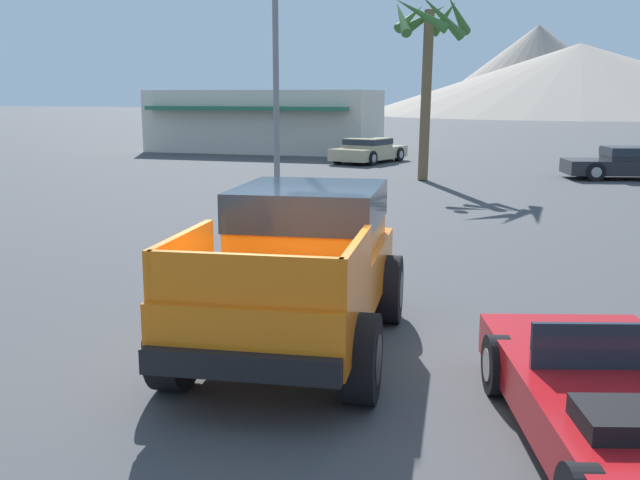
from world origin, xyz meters
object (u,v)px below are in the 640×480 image
(orange_pickup_truck, at_px, (300,259))
(palm_tree_tall, at_px, (429,42))
(red_convertible_car, at_px, (631,414))
(parked_car_tan, at_px, (369,150))
(parked_car_dark, at_px, (629,163))

(orange_pickup_truck, relative_size, palm_tree_tall, 0.76)
(red_convertible_car, relative_size, parked_car_tan, 1.04)
(palm_tree_tall, bearing_deg, parked_car_tan, 119.63)
(orange_pickup_truck, relative_size, red_convertible_car, 1.04)
(parked_car_tan, distance_m, palm_tree_tall, 8.53)
(parked_car_tan, bearing_deg, palm_tree_tall, -44.69)
(parked_car_dark, distance_m, parked_car_tan, 11.30)
(red_convertible_car, bearing_deg, orange_pickup_truck, 134.89)
(parked_car_dark, bearing_deg, orange_pickup_truck, 151.83)
(red_convertible_car, bearing_deg, parked_car_tan, 92.22)
(orange_pickup_truck, distance_m, red_convertible_car, 4.20)
(parked_car_tan, bearing_deg, red_convertible_car, -56.12)
(parked_car_dark, relative_size, palm_tree_tall, 0.75)
(parked_car_dark, relative_size, parked_car_tan, 1.06)
(orange_pickup_truck, distance_m, palm_tree_tall, 18.69)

